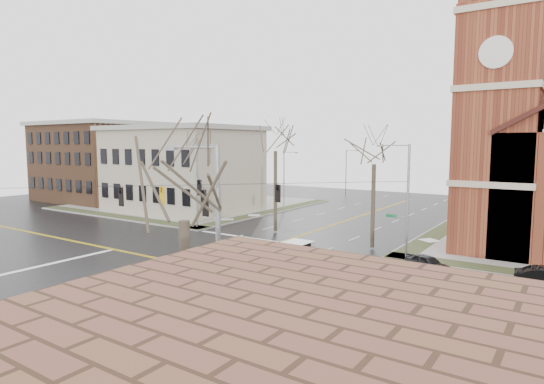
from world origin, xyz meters
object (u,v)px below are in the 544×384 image
Objects in this scene: signal_pole_se at (215,255)px; tree_nw_near at (275,146)px; signal_pole_nw at (198,183)px; parked_car_a at (428,263)px; tree_ne at (374,159)px; streetlight_north_b at (347,171)px; streetlight_north_a at (285,178)px; cargo_van at (288,255)px; signal_pole_ne at (406,197)px; tree_se at (184,207)px; tree_nw_far at (195,157)px.

tree_nw_near is at bearing 119.16° from signal_pole_se.
signal_pole_nw is 2.59× the size of parked_car_a.
tree_nw_near reaches higher than tree_ne.
parked_car_a is 10.37m from tree_ne.
streetlight_north_a is at bearing -90.00° from streetlight_north_b.
signal_pole_nw is 1.79× the size of cargo_van.
signal_pole_nw is (-22.64, 0.00, 0.00)m from signal_pole_ne.
signal_pole_nw reaches higher than cargo_van.
cargo_van is at bearing -125.12° from signal_pole_ne.
parked_car_a is (2.71, -3.03, -4.36)m from signal_pole_ne.
signal_pole_ne is 1.12× the size of streetlight_north_b.
streetlight_north_b is at bearing 110.26° from tree_se.
signal_pole_se is at bearing -45.10° from tree_nw_far.
signal_pole_nw is at bearing -176.15° from tree_ne.
signal_pole_nw reaches higher than parked_car_a.
streetlight_north_a is 20.00m from streetlight_north_b.
signal_pole_ne is at bearing 92.05° from tree_se.
streetlight_north_b is (0.67, 36.50, -0.48)m from signal_pole_nw.
signal_pole_nw is 1.12× the size of streetlight_north_b.
parked_car_a is 0.35× the size of tree_se.
tree_se is at bearing -47.27° from signal_pole_nw.
signal_pole_ne reaches higher than cargo_van.
tree_nw_near reaches higher than signal_pole_ne.
tree_ne reaches higher than parked_car_a.
streetlight_north_a is 1.00× the size of streetlight_north_b.
parked_car_a is at bearing -10.09° from tree_nw_far.
signal_pole_nw is 3.90m from tree_nw_far.
tree_nw_far is at bearing 138.88° from signal_pole_nw.
tree_se is (22.89, -42.00, 2.69)m from streetlight_north_a.
signal_pole_se is at bearing -82.43° from tree_ne.
streetlight_north_a is 15.24m from tree_nw_far.
cargo_van is 0.48× the size of tree_nw_far.
signal_pole_se is at bearing -90.00° from signal_pole_ne.
tree_nw_far is 21.55m from tree_ne.
tree_se is (25.68, -27.35, -0.48)m from tree_nw_far.
tree_nw_near is at bearing 95.35° from parked_car_a.
cargo_van is 16.02m from tree_nw_near.
tree_nw_far is (-27.48, 4.89, 7.05)m from parked_car_a.
tree_nw_near is at bearing 118.41° from tree_se.
tree_ne is at bearing 98.79° from tree_se.
signal_pole_ne is 5.96m from parked_car_a.
tree_ne is at bearing 97.57° from signal_pole_se.
streetlight_north_b is at bearing 121.05° from signal_pole_ne.
signal_pole_se is 45.20m from streetlight_north_a.
tree_ne reaches higher than tree_nw_far.
cargo_van is at bearing -70.25° from streetlight_north_b.
tree_nw_far reaches higher than streetlight_north_a.
signal_pole_se reaches higher than parked_car_a.
tree_nw_near is (8.29, 2.73, 4.03)m from signal_pole_nw.
parked_car_a is at bearing 35.82° from cargo_van.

